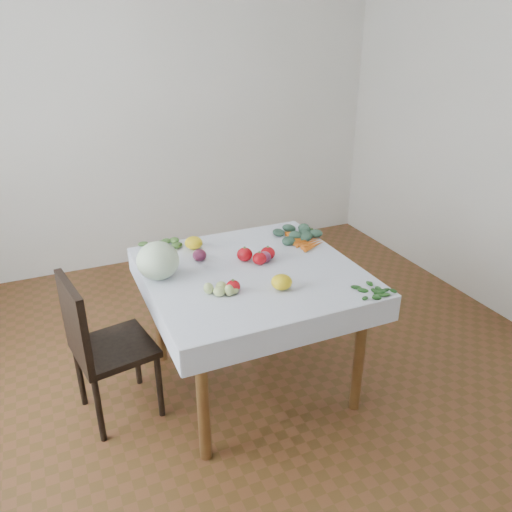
{
  "coord_description": "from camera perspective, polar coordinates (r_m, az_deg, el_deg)",
  "views": [
    {
      "loc": [
        -0.96,
        -2.23,
        1.97
      ],
      "look_at": [
        0.04,
        0.03,
        0.82
      ],
      "focal_mm": 35.0,
      "sensor_mm": 36.0,
      "label": 1
    }
  ],
  "objects": [
    {
      "name": "tomatillo_cluster",
      "position": [
        2.46,
        -3.99,
        -3.94
      ],
      "size": [
        0.16,
        0.1,
        0.05
      ],
      "color": "#B5C471",
      "rests_on": "tablecloth"
    },
    {
      "name": "tomato_c",
      "position": [
        2.48,
        -2.63,
        -3.49
      ],
      "size": [
        0.08,
        0.08,
        0.06
      ],
      "primitive_type": "ellipsoid",
      "rotation": [
        0.0,
        0.0,
        0.09
      ],
      "color": "#AD0B13",
      "rests_on": "tablecloth"
    },
    {
      "name": "heirloom_back",
      "position": [
        2.97,
        -7.14,
        1.5
      ],
      "size": [
        0.13,
        0.13,
        0.07
      ],
      "primitive_type": "ellipsoid",
      "rotation": [
        0.0,
        0.0,
        -0.2
      ],
      "color": "yellow",
      "rests_on": "tablecloth"
    },
    {
      "name": "ground",
      "position": [
        3.12,
        -0.48,
        -14.08
      ],
      "size": [
        4.0,
        4.0,
        0.0
      ],
      "primitive_type": "plane",
      "color": "brown"
    },
    {
      "name": "tomato_b",
      "position": [
        2.8,
        -1.31,
        0.18
      ],
      "size": [
        0.1,
        0.1,
        0.08
      ],
      "primitive_type": "ellipsoid",
      "rotation": [
        0.0,
        0.0,
        -0.08
      ],
      "color": "#AD0B13",
      "rests_on": "tablecloth"
    },
    {
      "name": "dill_bunch",
      "position": [
        3.01,
        -10.39,
        1.06
      ],
      "size": [
        0.25,
        0.2,
        0.03
      ],
      "color": "#466D32",
      "rests_on": "tablecloth"
    },
    {
      "name": "tablecloth",
      "position": [
        2.71,
        -0.54,
        -1.63
      ],
      "size": [
        1.12,
        1.12,
        0.01
      ],
      "primitive_type": "cube",
      "color": "white",
      "rests_on": "table"
    },
    {
      "name": "kale_bunch",
      "position": [
        3.15,
        4.75,
        2.73
      ],
      "size": [
        0.32,
        0.28,
        0.04
      ],
      "color": "#385C48",
      "rests_on": "tablecloth"
    },
    {
      "name": "tomato_d",
      "position": [
        2.75,
        0.4,
        -0.29
      ],
      "size": [
        0.09,
        0.09,
        0.07
      ],
      "primitive_type": "ellipsoid",
      "rotation": [
        0.0,
        0.0,
        -0.14
      ],
      "color": "#AD0B13",
      "rests_on": "tablecloth"
    },
    {
      "name": "table",
      "position": [
        2.76,
        -0.53,
        -3.48
      ],
      "size": [
        1.0,
        1.0,
        0.75
      ],
      "color": "brown",
      "rests_on": "ground"
    },
    {
      "name": "chair",
      "position": [
        2.72,
        -17.64,
        -9.26
      ],
      "size": [
        0.45,
        0.45,
        0.85
      ],
      "color": "black",
      "rests_on": "ground"
    },
    {
      "name": "carrot_bunch",
      "position": [
        3.07,
        5.8,
        1.91
      ],
      "size": [
        0.19,
        0.29,
        0.03
      ],
      "color": "orange",
      "rests_on": "tablecloth"
    },
    {
      "name": "heirloom_front",
      "position": [
        2.51,
        2.95,
        -2.98
      ],
      "size": [
        0.11,
        0.11,
        0.08
      ],
      "primitive_type": "ellipsoid",
      "rotation": [
        0.0,
        0.0,
        -0.07
      ],
      "color": "yellow",
      "rests_on": "tablecloth"
    },
    {
      "name": "back_wall",
      "position": [
        4.38,
        -11.45,
        16.41
      ],
      "size": [
        4.0,
        0.04,
        2.7
      ],
      "primitive_type": "cube",
      "color": "white",
      "rests_on": "ground"
    },
    {
      "name": "onion_a",
      "position": [
        2.82,
        -6.48,
        0.1
      ],
      "size": [
        0.08,
        0.08,
        0.07
      ],
      "primitive_type": "ellipsoid",
      "rotation": [
        0.0,
        0.0,
        -0.05
      ],
      "color": "#5D1A39",
      "rests_on": "tablecloth"
    },
    {
      "name": "basil_bunch",
      "position": [
        2.56,
        13.63,
        -3.84
      ],
      "size": [
        0.24,
        0.19,
        0.01
      ],
      "color": "#204E18",
      "rests_on": "tablecloth"
    },
    {
      "name": "cabbage",
      "position": [
        2.63,
        -11.15,
        -0.52
      ],
      "size": [
        0.27,
        0.27,
        0.2
      ],
      "primitive_type": "ellipsoid",
      "rotation": [
        0.0,
        0.0,
        -0.25
      ],
      "color": "#D9F2CA",
      "rests_on": "tablecloth"
    },
    {
      "name": "onion_b",
      "position": [
        2.78,
        0.98,
        -0.13
      ],
      "size": [
        0.1,
        0.1,
        0.06
      ],
      "primitive_type": "ellipsoid",
      "rotation": [
        0.0,
        0.0,
        0.39
      ],
      "color": "#5D1A39",
      "rests_on": "tablecloth"
    },
    {
      "name": "tomato_a",
      "position": [
        2.82,
        1.36,
        0.32
      ],
      "size": [
        0.11,
        0.11,
        0.07
      ],
      "primitive_type": "ellipsoid",
      "rotation": [
        0.0,
        0.0,
        -0.41
      ],
      "color": "#AD0B13",
      "rests_on": "tablecloth"
    }
  ]
}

